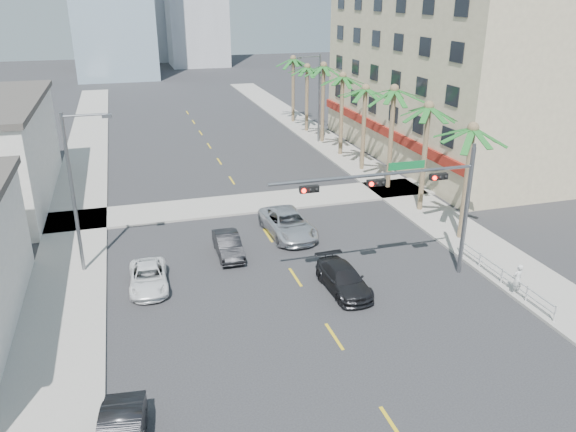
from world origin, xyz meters
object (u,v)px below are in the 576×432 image
at_px(car_lane_left, 228,245).
at_px(car_lane_right, 344,279).
at_px(traffic_signal_mast, 415,193).
at_px(pedestrian, 517,279).
at_px(car_parked_far, 149,278).
at_px(car_lane_center, 288,224).

distance_m(car_lane_left, car_lane_right, 7.75).
height_order(traffic_signal_mast, pedestrian, traffic_signal_mast).
xyz_separation_m(car_lane_left, car_lane_right, (5.00, -5.93, 0.00)).
xyz_separation_m(traffic_signal_mast, car_parked_far, (-13.58, 3.17, -4.47)).
bearing_deg(pedestrian, car_lane_center, -59.71).
distance_m(traffic_signal_mast, car_parked_far, 14.65).
relative_size(traffic_signal_mast, car_lane_center, 1.98).
height_order(car_lane_left, car_lane_center, car_lane_center).
xyz_separation_m(car_lane_center, pedestrian, (9.04, -10.91, 0.20)).
height_order(car_lane_right, pedestrian, pedestrian).
xyz_separation_m(car_parked_far, pedestrian, (18.10, -6.30, 0.39)).
height_order(car_parked_far, car_lane_right, car_lane_right).
distance_m(car_parked_far, car_lane_left, 5.52).
distance_m(car_lane_right, pedestrian, 8.87).
height_order(traffic_signal_mast, car_parked_far, traffic_signal_mast).
distance_m(car_lane_center, pedestrian, 14.17).
relative_size(car_lane_left, pedestrian, 2.41).
bearing_deg(car_lane_left, pedestrian, -33.58).
height_order(car_parked_far, pedestrian, pedestrian).
relative_size(car_parked_far, car_lane_right, 0.93).
bearing_deg(pedestrian, car_lane_left, -43.50).
bearing_deg(car_lane_right, car_lane_left, 128.07).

